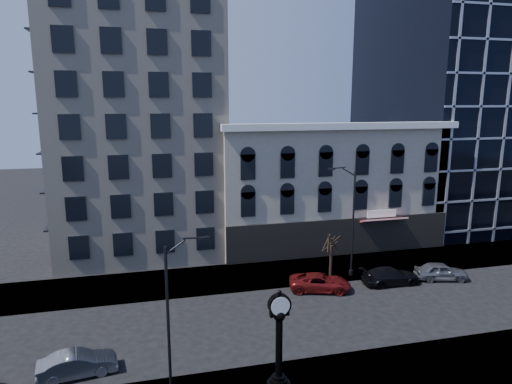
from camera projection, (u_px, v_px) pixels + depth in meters
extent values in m
plane|color=black|center=(241.00, 324.00, 29.96)|extent=(160.00, 160.00, 0.00)
cube|color=gray|center=(221.00, 278.00, 37.56)|extent=(160.00, 6.00, 0.12)
cube|color=beige|center=(135.00, 51.00, 42.89)|extent=(15.00, 15.00, 38.00)
cube|color=#B2A892|center=(322.00, 184.00, 46.84)|extent=(22.00, 10.00, 12.00)
cube|color=white|center=(346.00, 126.00, 40.67)|extent=(22.60, 0.80, 0.60)
cube|color=black|center=(341.00, 237.00, 42.85)|extent=(22.00, 0.30, 3.60)
cube|color=maroon|center=(384.00, 220.00, 42.96)|extent=(4.50, 1.18, 0.55)
cube|color=black|center=(464.00, 104.00, 54.74)|extent=(20.00, 20.00, 28.00)
cylinder|color=black|center=(279.00, 380.00, 23.01)|extent=(0.87, 0.87, 0.22)
cylinder|color=black|center=(279.00, 377.00, 22.97)|extent=(0.66, 0.66, 0.17)
cylinder|color=black|center=(279.00, 347.00, 22.64)|extent=(0.35, 0.35, 3.17)
sphere|color=black|center=(279.00, 315.00, 22.31)|extent=(0.61, 0.61, 0.61)
cube|color=black|center=(279.00, 313.00, 22.29)|extent=(0.99, 0.28, 0.27)
cylinder|color=black|center=(279.00, 305.00, 22.20)|extent=(1.15, 0.39, 1.14)
cylinder|color=white|center=(281.00, 307.00, 22.03)|extent=(0.96, 0.06, 0.96)
cylinder|color=white|center=(278.00, 303.00, 22.38)|extent=(0.96, 0.06, 0.96)
sphere|color=black|center=(280.00, 292.00, 22.07)|extent=(0.22, 0.22, 0.22)
cylinder|color=black|center=(168.00, 324.00, 21.71)|extent=(0.14, 0.14, 7.72)
cube|color=black|center=(200.00, 239.00, 21.66)|extent=(0.52, 0.30, 0.13)
cylinder|color=black|center=(353.00, 224.00, 37.30)|extent=(0.16, 0.16, 8.80)
cylinder|color=black|center=(351.00, 272.00, 38.12)|extent=(0.37, 0.37, 0.41)
cube|color=black|center=(331.00, 169.00, 36.40)|extent=(0.60, 0.35, 0.14)
cylinder|color=black|center=(331.00, 260.00, 37.84)|extent=(0.25, 0.25, 2.58)
imported|color=#595B60|center=(78.00, 364.00, 24.24)|extent=(4.21, 1.97, 1.33)
imported|color=maroon|center=(320.00, 282.00, 35.16)|extent=(5.15, 3.45, 1.31)
imported|color=black|center=(391.00, 276.00, 36.41)|extent=(4.73, 2.00, 1.36)
imported|color=#595B60|center=(441.00, 271.00, 37.31)|extent=(4.46, 2.65, 1.42)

